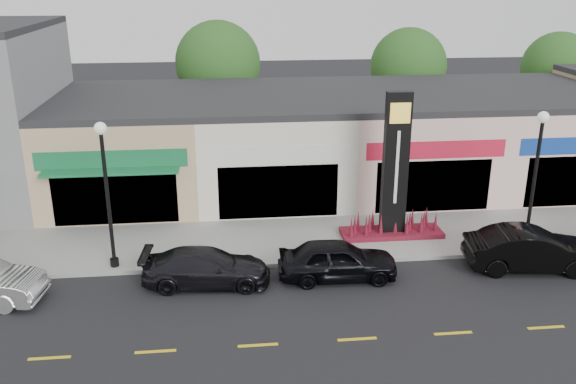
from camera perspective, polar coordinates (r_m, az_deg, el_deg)
name	(u,v)px	position (r m, az deg, el deg)	size (l,w,h in m)	color
ground	(339,291)	(21.54, 4.77, -9.20)	(120.00, 120.00, 0.00)	black
sidewalk	(319,238)	(25.34, 2.96, -4.33)	(52.00, 4.30, 0.15)	gray
curb	(329,262)	(23.34, 3.82, -6.57)	(52.00, 0.20, 0.15)	gray
shop_beige	(129,145)	(31.36, -14.65, 4.31)	(7.00, 10.85, 4.80)	tan
shop_cream	(269,141)	(31.09, -1.76, 4.82)	(7.00, 10.01, 4.80)	silver
shop_pink_w	(403,137)	(32.37, 10.74, 5.07)	(7.00, 10.01, 4.80)	beige
shop_pink_e	(532,133)	(35.02, 21.83, 5.10)	(7.00, 10.01, 4.80)	beige
tree_rear_west	(218,64)	(38.34, -6.57, 11.85)	(5.20, 5.20, 7.83)	#382619
tree_rear_mid	(408,66)	(40.15, 11.19, 11.48)	(4.80, 4.80, 7.29)	#382619
tree_rear_east	(557,68)	(44.16, 23.89, 10.58)	(4.60, 4.60, 6.94)	#382619
lamp_west_near	(106,181)	(22.50, -16.67, 0.96)	(0.44, 0.44, 5.47)	black
lamp_east_near	(536,167)	(25.04, 22.20, 2.19)	(0.44, 0.44, 5.47)	black
pylon_sign	(394,187)	(25.03, 9.90, 0.49)	(4.20, 1.30, 6.00)	#590F1B
car_dark_sedan	(206,267)	(21.80, -7.64, -7.01)	(4.50, 1.83, 1.31)	black
car_black_sedan	(338,260)	(22.06, 4.66, -6.34)	(4.27, 1.72, 1.45)	black
car_black_conv	(531,250)	(24.33, 21.81, -5.04)	(4.78, 1.67, 1.57)	black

